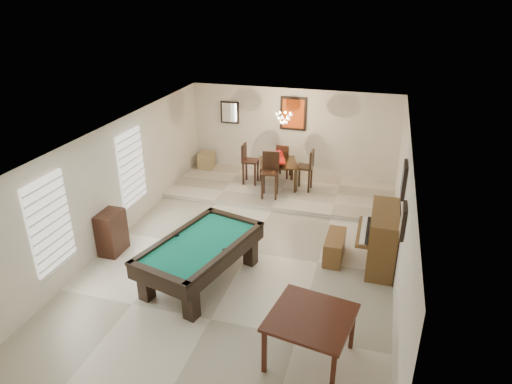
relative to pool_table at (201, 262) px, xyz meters
The scene contains 26 objects.
ground_plane 1.40m from the pool_table, 64.65° to the left, with size 6.00×9.00×0.02m, color beige.
wall_back 5.81m from the pool_table, 84.27° to the left, with size 6.00×0.04×2.60m, color silver.
wall_front 3.46m from the pool_table, 80.11° to the right, with size 6.00×0.04×2.60m, color silver.
wall_left 2.85m from the pool_table, 153.50° to the left, with size 0.04×9.00×2.60m, color silver.
wall_right 3.88m from the pool_table, 18.71° to the left, with size 0.04×9.00×2.60m, color silver.
ceiling 2.57m from the pool_table, 64.65° to the left, with size 6.00×9.00×0.04m, color white.
dining_step 4.51m from the pool_table, 82.68° to the left, with size 6.00×2.50×0.12m, color beige.
window_left_front 2.78m from the pool_table, 157.56° to the right, with size 0.06×1.00×1.70m, color white.
window_left_rear 3.16m from the pool_table, 142.94° to the left, with size 0.06×1.00×1.70m, color white.
pool_table is the anchor object (origin of this frame).
square_table 2.77m from the pool_table, 32.10° to the right, with size 1.18×1.18×0.82m, color #38170E, non-canonical shape.
upright_piano 3.49m from the pool_table, 25.48° to the left, with size 0.81×1.45×1.21m, color brown, non-canonical shape.
piano_bench 2.79m from the pool_table, 32.08° to the left, with size 0.36×0.94×0.52m, color brown.
apothecary_chest 2.25m from the pool_table, 168.50° to the left, with size 0.41×0.62×0.93m, color black.
dining_table 4.56m from the pool_table, 84.70° to the left, with size 1.01×1.01×0.83m, color black, non-canonical shape.
flower_vase 4.61m from the pool_table, 84.70° to the left, with size 0.13×0.13×0.23m, color #A70E1B, non-canonical shape.
dining_chair_south 3.84m from the pool_table, 84.32° to the left, with size 0.44×0.44×1.19m, color black, non-canonical shape.
dining_chair_north 5.29m from the pool_table, 85.40° to the left, with size 0.37×0.37×1.00m, color black, non-canonical shape.
dining_chair_west 4.58m from the pool_table, 94.56° to the left, with size 0.42×0.42×1.13m, color black, non-canonical shape.
dining_chair_east 4.67m from the pool_table, 75.63° to the left, with size 0.42×0.42×1.13m, color black, non-canonical shape.
corner_bench 5.72m from the pool_table, 110.58° to the left, with size 0.41×0.51×0.46m, color tan.
chandelier 4.79m from the pool_table, 82.59° to the left, with size 0.44×0.44×0.60m, color #FFE5B2, non-canonical shape.
back_painting 5.89m from the pool_table, 84.23° to the left, with size 0.75×0.06×0.95m, color #D84C14.
back_mirror 5.99m from the pool_table, 103.17° to the left, with size 0.55×0.06×0.65m, color white.
right_picture_upper 4.12m from the pool_table, 23.14° to the left, with size 0.06×0.55×0.65m, color slate.
right_picture_lower 3.77m from the pool_table, ahead, with size 0.06×0.45×0.55m, color gray.
Camera 1 is at (2.44, -7.99, 5.21)m, focal length 32.00 mm.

